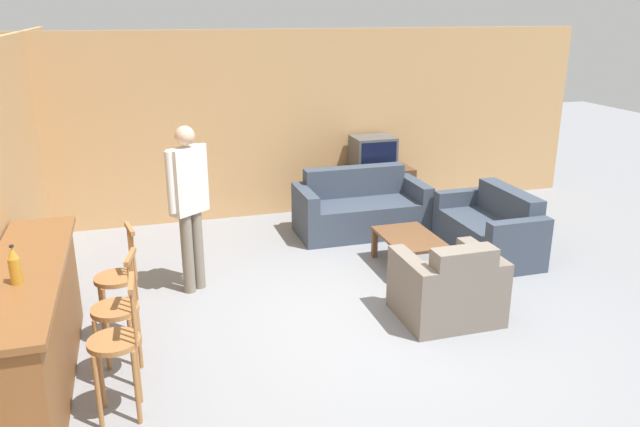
# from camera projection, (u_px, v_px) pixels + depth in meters

# --- Properties ---
(ground_plane) EXTENTS (24.00, 24.00, 0.00)m
(ground_plane) POSITION_uv_depth(u_px,v_px,m) (366.00, 327.00, 5.90)
(ground_plane) COLOR gray
(wall_back) EXTENTS (9.40, 0.08, 2.60)m
(wall_back) POSITION_uv_depth(u_px,v_px,m) (277.00, 125.00, 8.79)
(wall_back) COLOR tan
(wall_back) RESTS_ON ground_plane
(wall_left) EXTENTS (0.08, 8.63, 2.60)m
(wall_left) POSITION_uv_depth(u_px,v_px,m) (4.00, 184.00, 5.83)
(wall_left) COLOR tan
(wall_left) RESTS_ON ground_plane
(bar_counter) EXTENTS (0.55, 2.45, 1.02)m
(bar_counter) POSITION_uv_depth(u_px,v_px,m) (34.00, 329.00, 4.79)
(bar_counter) COLOR brown
(bar_counter) RESTS_ON ground_plane
(bar_chair_near) EXTENTS (0.39, 0.39, 1.07)m
(bar_chair_near) POSITION_uv_depth(u_px,v_px,m) (117.00, 350.00, 4.45)
(bar_chair_near) COLOR #996638
(bar_chair_near) RESTS_ON ground_plane
(bar_chair_mid) EXTENTS (0.44, 0.44, 1.07)m
(bar_chair_mid) POSITION_uv_depth(u_px,v_px,m) (118.00, 317.00, 4.92)
(bar_chair_mid) COLOR #996638
(bar_chair_mid) RESTS_ON ground_plane
(bar_chair_far) EXTENTS (0.43, 0.43, 1.07)m
(bar_chair_far) POSITION_uv_depth(u_px,v_px,m) (118.00, 285.00, 5.49)
(bar_chair_far) COLOR #996638
(bar_chair_far) RESTS_ON ground_plane
(couch_far) EXTENTS (1.70, 0.83, 0.83)m
(couch_far) POSITION_uv_depth(u_px,v_px,m) (360.00, 210.00, 8.31)
(couch_far) COLOR #384251
(couch_far) RESTS_ON ground_plane
(armchair_near) EXTENTS (0.91, 0.79, 0.81)m
(armchair_near) POSITION_uv_depth(u_px,v_px,m) (448.00, 289.00, 5.97)
(armchair_near) COLOR #70665B
(armchair_near) RESTS_ON ground_plane
(loveseat_right) EXTENTS (0.76, 1.42, 0.80)m
(loveseat_right) POSITION_uv_depth(u_px,v_px,m) (490.00, 230.00, 7.55)
(loveseat_right) COLOR #384251
(loveseat_right) RESTS_ON ground_plane
(coffee_table) EXTENTS (0.61, 0.92, 0.39)m
(coffee_table) POSITION_uv_depth(u_px,v_px,m) (410.00, 241.00, 7.13)
(coffee_table) COLOR brown
(coffee_table) RESTS_ON ground_plane
(tv_unit) EXTENTS (1.19, 0.48, 0.64)m
(tv_unit) POSITION_uv_depth(u_px,v_px,m) (372.00, 190.00, 9.15)
(tv_unit) COLOR #513823
(tv_unit) RESTS_ON ground_plane
(tv) EXTENTS (0.59, 0.48, 0.48)m
(tv) POSITION_uv_depth(u_px,v_px,m) (373.00, 153.00, 8.98)
(tv) COLOR #4C4C4C
(tv) RESTS_ON tv_unit
(bottle) EXTENTS (0.08, 0.08, 0.29)m
(bottle) POSITION_uv_depth(u_px,v_px,m) (15.00, 266.00, 4.34)
(bottle) COLOR #B27A23
(bottle) RESTS_ON bar_counter
(person_by_window) EXTENTS (0.44, 0.37, 1.76)m
(person_by_window) POSITION_uv_depth(u_px,v_px,m) (189.00, 199.00, 6.36)
(person_by_window) COLOR #756B5B
(person_by_window) RESTS_ON ground_plane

